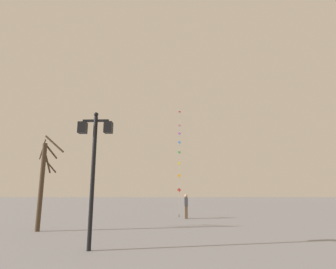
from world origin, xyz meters
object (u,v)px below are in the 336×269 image
(kite_train, at_px, (179,148))
(kite_flyer, at_px, (186,206))
(twin_lantern_lamp_post, at_px, (94,152))
(bare_tree, at_px, (43,180))

(kite_train, relative_size, kite_flyer, 7.82)
(twin_lantern_lamp_post, distance_m, kite_flyer, 11.81)
(bare_tree, bearing_deg, kite_flyer, 42.17)
(kite_train, distance_m, bare_tree, 16.81)
(kite_flyer, bearing_deg, twin_lantern_lamp_post, 160.12)
(kite_train, bearing_deg, bare_tree, -115.21)
(kite_train, height_order, bare_tree, kite_train)
(bare_tree, bearing_deg, kite_train, 64.79)
(kite_train, bearing_deg, twin_lantern_lamp_post, -99.15)
(twin_lantern_lamp_post, height_order, bare_tree, bare_tree)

